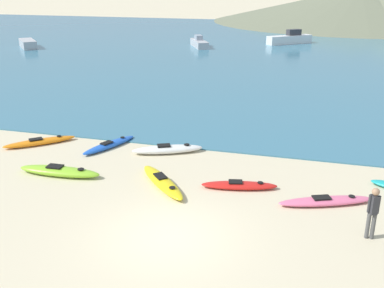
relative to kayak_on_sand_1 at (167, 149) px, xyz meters
The scene contains 14 objects.
ground_plane 7.14m from the kayak_on_sand_1, 71.46° to the right, with size 400.00×400.00×0.00m, color beige.
bay_water 35.86m from the kayak_on_sand_1, 86.37° to the left, with size 160.00×70.00×0.06m, color teal.
far_hill_left 73.98m from the kayak_on_sand_1, 80.14° to the left, with size 53.77×53.77×6.04m, color #6B7056.
kayak_on_sand_1 is the anchor object (origin of this frame).
kayak_on_sand_2 4.71m from the kayak_on_sand_1, 36.23° to the right, with size 2.94×1.24×0.30m.
kayak_on_sand_3 4.92m from the kayak_on_sand_1, 134.05° to the right, with size 3.52×0.91×0.41m.
kayak_on_sand_4 6.30m from the kayak_on_sand_1, behind, with size 2.90×2.73×0.33m.
kayak_on_sand_5 3.43m from the kayak_on_sand_1, 74.84° to the right, with size 2.81×2.99×0.35m.
kayak_on_sand_6 2.88m from the kayak_on_sand_1, behind, with size 1.74×3.15×0.30m.
kayak_on_sand_7 7.68m from the kayak_on_sand_1, 24.87° to the right, with size 3.41×1.88×0.30m.
person_near_foreground 9.76m from the kayak_on_sand_1, 32.04° to the right, with size 0.34×0.29×1.69m.
moored_boat_1 38.69m from the kayak_on_sand_1, 85.92° to the left, with size 5.29×4.64×1.69m.
moored_boat_2 33.79m from the kayak_on_sand_1, 102.28° to the left, with size 3.19×4.74×1.30m.
moored_boat_4 37.50m from the kayak_on_sand_1, 133.77° to the left, with size 3.91×4.09×0.90m.
Camera 1 is at (3.95, -11.34, 7.48)m, focal length 42.00 mm.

